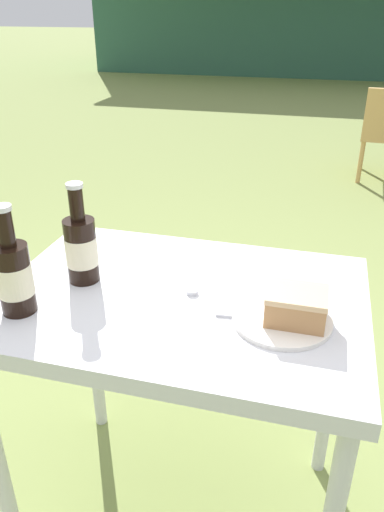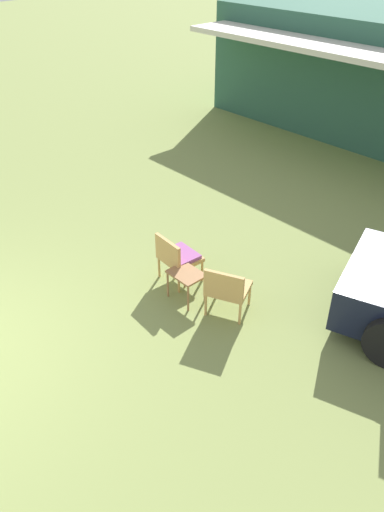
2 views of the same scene
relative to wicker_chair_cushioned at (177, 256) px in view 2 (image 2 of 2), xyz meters
name	(u,v)px [view 2 (image 2 of 2)]	position (x,y,z in m)	size (l,w,h in m)	color
wicker_chair_cushioned	(177,256)	(0.00, 0.00, 0.00)	(0.57, 0.53, 0.76)	tan
wicker_chair_plain	(227,288)	(1.02, -0.01, 0.00)	(0.70, 0.67, 0.76)	tan
garden_side_table	(186,277)	(0.41, -0.20, -0.05)	(0.48, 0.37, 0.45)	#996B42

